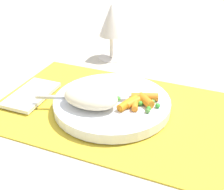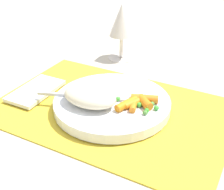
{
  "view_description": "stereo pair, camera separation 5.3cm",
  "coord_description": "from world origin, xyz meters",
  "px_view_note": "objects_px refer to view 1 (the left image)",
  "views": [
    {
      "loc": [
        0.2,
        -0.49,
        0.34
      ],
      "look_at": [
        0.0,
        0.0,
        0.04
      ],
      "focal_mm": 50.12,
      "sensor_mm": 36.0,
      "label": 1
    },
    {
      "loc": [
        0.25,
        -0.47,
        0.34
      ],
      "look_at": [
        0.0,
        0.0,
        0.04
      ],
      "focal_mm": 50.12,
      "sensor_mm": 36.0,
      "label": 2
    }
  ],
  "objects_px": {
    "rice_mound": "(91,97)",
    "wine_glass": "(111,22)",
    "carrot_portion": "(138,100)",
    "fork": "(96,98)",
    "napkin": "(31,95)",
    "plate": "(112,104)"
  },
  "relations": [
    {
      "from": "carrot_portion",
      "to": "fork",
      "type": "xyz_separation_m",
      "value": [
        -0.08,
        -0.02,
        -0.0
      ]
    },
    {
      "from": "rice_mound",
      "to": "napkin",
      "type": "bearing_deg",
      "value": 175.2
    },
    {
      "from": "napkin",
      "to": "fork",
      "type": "bearing_deg",
      "value": 4.66
    },
    {
      "from": "rice_mound",
      "to": "carrot_portion",
      "type": "distance_m",
      "value": 0.09
    },
    {
      "from": "plate",
      "to": "napkin",
      "type": "height_order",
      "value": "plate"
    },
    {
      "from": "napkin",
      "to": "plate",
      "type": "bearing_deg",
      "value": 7.49
    },
    {
      "from": "rice_mound",
      "to": "wine_glass",
      "type": "relative_size",
      "value": 0.72
    },
    {
      "from": "plate",
      "to": "napkin",
      "type": "relative_size",
      "value": 1.83
    },
    {
      "from": "rice_mound",
      "to": "wine_glass",
      "type": "bearing_deg",
      "value": 104.89
    },
    {
      "from": "carrot_portion",
      "to": "napkin",
      "type": "relative_size",
      "value": 0.6
    },
    {
      "from": "rice_mound",
      "to": "fork",
      "type": "bearing_deg",
      "value": 92.14
    },
    {
      "from": "rice_mound",
      "to": "wine_glass",
      "type": "height_order",
      "value": "wine_glass"
    },
    {
      "from": "carrot_portion",
      "to": "wine_glass",
      "type": "xyz_separation_m",
      "value": [
        -0.16,
        0.24,
        0.07
      ]
    },
    {
      "from": "rice_mound",
      "to": "napkin",
      "type": "height_order",
      "value": "rice_mound"
    },
    {
      "from": "carrot_portion",
      "to": "fork",
      "type": "distance_m",
      "value": 0.08
    },
    {
      "from": "carrot_portion",
      "to": "wine_glass",
      "type": "bearing_deg",
      "value": 123.14
    },
    {
      "from": "plate",
      "to": "wine_glass",
      "type": "xyz_separation_m",
      "value": [
        -0.1,
        0.24,
        0.08
      ]
    },
    {
      "from": "plate",
      "to": "napkin",
      "type": "xyz_separation_m",
      "value": [
        -0.18,
        -0.02,
        -0.01
      ]
    },
    {
      "from": "wine_glass",
      "to": "rice_mound",
      "type": "bearing_deg",
      "value": -75.11
    },
    {
      "from": "plate",
      "to": "wine_glass",
      "type": "height_order",
      "value": "wine_glass"
    },
    {
      "from": "plate",
      "to": "wine_glass",
      "type": "distance_m",
      "value": 0.28
    },
    {
      "from": "plate",
      "to": "wine_glass",
      "type": "bearing_deg",
      "value": 112.91
    }
  ]
}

